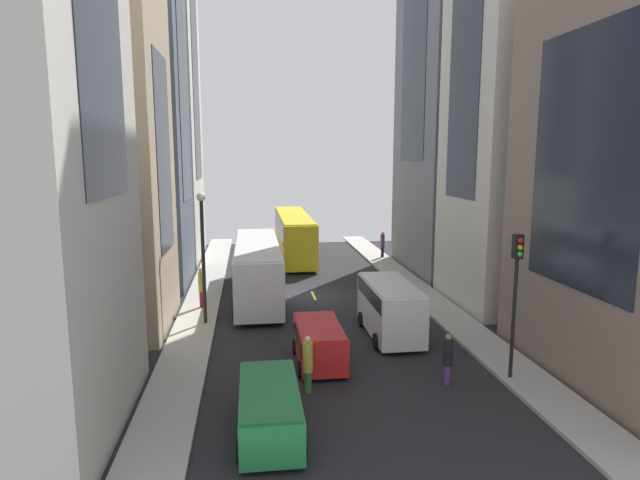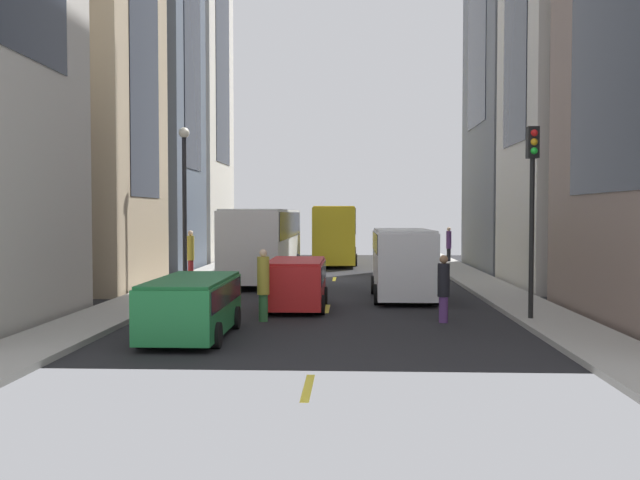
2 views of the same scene
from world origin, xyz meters
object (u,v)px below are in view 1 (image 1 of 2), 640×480
object	(u,v)px
pedestrian_walking_far	(308,363)
traffic_light_near_corner	(516,279)
pedestrian_waiting_curb	(448,358)
car_green_1	(269,407)
pedestrian_crossing_near	(201,286)
car_red_0	(319,341)
pedestrian_crossing_mid	(383,243)
delivery_van_white	(390,305)
streetcar_yellow	(294,232)
city_bus_white	(257,265)

from	to	relation	value
pedestrian_walking_far	traffic_light_near_corner	xyz separation A→B (m)	(7.76, -0.01, 2.87)
pedestrian_waiting_curb	car_green_1	bearing A→B (deg)	-117.64
pedestrian_crossing_near	pedestrian_walking_far	size ratio (longest dim) A/B	1.06
car_red_0	pedestrian_waiting_curb	world-z (taller)	pedestrian_waiting_curb
pedestrian_crossing_mid	delivery_van_white	bearing A→B (deg)	127.19
pedestrian_waiting_curb	traffic_light_near_corner	bearing A→B (deg)	39.33
traffic_light_near_corner	pedestrian_waiting_curb	bearing A→B (deg)	179.27
delivery_van_white	car_green_1	size ratio (longest dim) A/B	1.18
car_red_0	pedestrian_walking_far	world-z (taller)	pedestrian_walking_far
delivery_van_white	pedestrian_waiting_curb	world-z (taller)	delivery_van_white
pedestrian_crossing_near	pedestrian_walking_far	xyz separation A→B (m)	(4.71, -11.11, -0.24)
pedestrian_walking_far	pedestrian_waiting_curb	bearing A→B (deg)	130.01
streetcar_yellow	pedestrian_walking_far	world-z (taller)	streetcar_yellow
delivery_van_white	pedestrian_waiting_curb	bearing A→B (deg)	-82.16
pedestrian_walking_far	pedestrian_crossing_near	bearing A→B (deg)	-117.19
city_bus_white	delivery_van_white	world-z (taller)	city_bus_white
streetcar_yellow	delivery_van_white	bearing A→B (deg)	-81.89
car_green_1	pedestrian_crossing_mid	bearing A→B (deg)	69.01
city_bus_white	car_red_0	size ratio (longest dim) A/B	3.02
delivery_van_white	pedestrian_waiting_curb	size ratio (longest dim) A/B	2.67
city_bus_white	streetcar_yellow	size ratio (longest dim) A/B	0.88
delivery_van_white	pedestrian_waiting_curb	xyz separation A→B (m)	(0.76, -5.52, -0.47)
car_green_1	traffic_light_near_corner	bearing A→B (deg)	16.47
car_green_1	pedestrian_waiting_curb	size ratio (longest dim) A/B	2.27
pedestrian_crossing_mid	pedestrian_walking_far	xyz separation A→B (m)	(-8.75, -23.92, -0.19)
pedestrian_crossing_mid	traffic_light_near_corner	xyz separation A→B (m)	(-0.99, -23.93, 2.69)
city_bus_white	car_green_1	size ratio (longest dim) A/B	2.71
pedestrian_crossing_mid	pedestrian_crossing_near	distance (m)	18.58
car_red_0	pedestrian_crossing_mid	size ratio (longest dim) A/B	1.86
pedestrian_crossing_mid	car_red_0	bearing A→B (deg)	119.62
pedestrian_crossing_near	pedestrian_crossing_mid	bearing A→B (deg)	144.90
pedestrian_walking_far	delivery_van_white	bearing A→B (deg)	-179.25
pedestrian_waiting_curb	pedestrian_walking_far	distance (m)	5.26
streetcar_yellow	car_green_1	distance (m)	28.74
city_bus_white	pedestrian_walking_far	xyz separation A→B (m)	(1.60, -13.37, -0.88)
delivery_van_white	pedestrian_crossing_mid	size ratio (longest dim) A/B	2.43
pedestrian_crossing_near	streetcar_yellow	bearing A→B (deg)	168.04
city_bus_white	pedestrian_waiting_curb	world-z (taller)	city_bus_white
car_red_0	streetcar_yellow	bearing A→B (deg)	87.90
pedestrian_waiting_curb	traffic_light_near_corner	xyz separation A→B (m)	(2.50, -0.03, 2.95)
car_green_1	traffic_light_near_corner	xyz separation A→B (m)	(9.25, 2.73, 3.10)
car_green_1	pedestrian_crossing_near	distance (m)	14.24
pedestrian_walking_far	traffic_light_near_corner	world-z (taller)	traffic_light_near_corner
delivery_van_white	car_green_1	xyz separation A→B (m)	(-5.98, -8.28, -0.61)
pedestrian_waiting_curb	streetcar_yellow	bearing A→B (deg)	138.11
delivery_van_white	pedestrian_crossing_mid	distance (m)	18.87
delivery_van_white	pedestrian_crossing_mid	bearing A→B (deg)	76.98
pedestrian_crossing_near	pedestrian_walking_far	world-z (taller)	pedestrian_crossing_near
car_red_0	pedestrian_walking_far	distance (m)	2.78
car_red_0	pedestrian_walking_far	bearing A→B (deg)	-105.93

